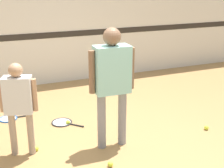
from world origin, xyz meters
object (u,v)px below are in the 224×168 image
object	(u,v)px
racket_spare_on_floor	(63,122)
tennis_ball_by_spare_racket	(68,122)
tennis_ball_near_instructor	(110,164)
person_instructor	(112,76)
racket_second_spare	(9,118)
person_student_left	(18,100)
tennis_ball_stray_left	(206,128)
tennis_ball_stray_right	(36,149)

from	to	relation	value
racket_spare_on_floor	tennis_ball_by_spare_racket	bearing A→B (deg)	-1.45
racket_spare_on_floor	tennis_ball_near_instructor	bearing A→B (deg)	-34.25
person_instructor	racket_second_spare	bearing A→B (deg)	133.17
person_instructor	racket_second_spare	xyz separation A→B (m)	(-1.18, 1.39, -0.96)
racket_spare_on_floor	racket_second_spare	distance (m)	0.88
racket_spare_on_floor	racket_second_spare	xyz separation A→B (m)	(-0.74, 0.48, -0.00)
person_student_left	tennis_ball_stray_left	xyz separation A→B (m)	(2.57, -0.37, -0.70)
racket_second_spare	person_student_left	bearing A→B (deg)	-86.83
tennis_ball_by_spare_racket	tennis_ball_stray_left	size ratio (longest dim) A/B	1.00
person_instructor	racket_spare_on_floor	size ratio (longest dim) A/B	3.06
tennis_ball_by_spare_racket	person_instructor	bearing A→B (deg)	-66.17
person_student_left	racket_spare_on_floor	xyz separation A→B (m)	(0.68, 0.67, -0.72)
tennis_ball_by_spare_racket	tennis_ball_stray_left	bearing A→B (deg)	-28.08
tennis_ball_by_spare_racket	tennis_ball_stray_right	xyz separation A→B (m)	(-0.59, -0.60, 0.00)
racket_second_spare	racket_spare_on_floor	bearing A→B (deg)	-32.69
racket_spare_on_floor	racket_second_spare	bearing A→B (deg)	-166.06
racket_spare_on_floor	racket_second_spare	size ratio (longest dim) A/B	1.04
person_instructor	person_student_left	world-z (taller)	person_instructor
tennis_ball_stray_left	racket_second_spare	bearing A→B (deg)	149.96
racket_spare_on_floor	tennis_ball_near_instructor	world-z (taller)	tennis_ball_near_instructor
tennis_ball_stray_left	tennis_ball_by_spare_racket	bearing A→B (deg)	151.92
person_instructor	racket_spare_on_floor	distance (m)	1.39
tennis_ball_near_instructor	tennis_ball_stray_right	xyz separation A→B (m)	(-0.75, 0.70, 0.00)
person_instructor	tennis_ball_stray_left	xyz separation A→B (m)	(1.45, -0.13, -0.93)
person_student_left	tennis_ball_near_instructor	xyz separation A→B (m)	(0.90, -0.70, -0.70)
racket_second_spare	tennis_ball_near_instructor	xyz separation A→B (m)	(0.96, -1.85, 0.02)
person_instructor	tennis_ball_by_spare_racket	xyz separation A→B (m)	(-0.37, 0.84, -0.93)
person_instructor	tennis_ball_by_spare_racket	distance (m)	1.31
person_student_left	racket_spare_on_floor	world-z (taller)	person_student_left
person_student_left	tennis_ball_stray_left	bearing A→B (deg)	10.61
racket_second_spare	tennis_ball_stray_right	xyz separation A→B (m)	(0.22, -1.15, 0.02)
racket_spare_on_floor	tennis_ball_near_instructor	size ratio (longest dim) A/B	7.75
tennis_ball_near_instructor	tennis_ball_stray_right	size ratio (longest dim) A/B	1.00
tennis_ball_near_instructor	tennis_ball_by_spare_racket	size ratio (longest dim) A/B	1.00
tennis_ball_near_instructor	tennis_ball_stray_left	distance (m)	1.70
racket_second_spare	tennis_ball_stray_left	size ratio (longest dim) A/B	7.43
person_instructor	racket_spare_on_floor	world-z (taller)	person_instructor
racket_second_spare	tennis_ball_by_spare_racket	distance (m)	0.98
racket_spare_on_floor	tennis_ball_stray_right	size ratio (longest dim) A/B	7.75
person_student_left	tennis_ball_stray_right	size ratio (longest dim) A/B	17.97
person_instructor	tennis_ball_near_instructor	size ratio (longest dim) A/B	23.71
person_instructor	person_student_left	size ratio (longest dim) A/B	1.32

